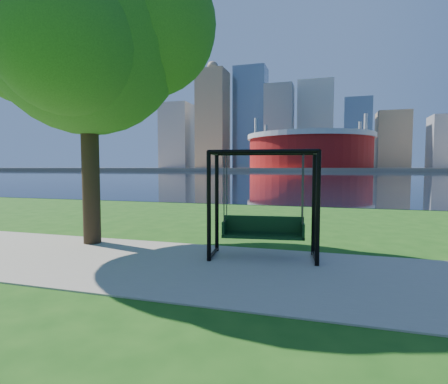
% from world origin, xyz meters
% --- Properties ---
extents(ground, '(900.00, 900.00, 0.00)m').
position_xyz_m(ground, '(0.00, 0.00, 0.00)').
color(ground, '#1E5114').
rests_on(ground, ground).
extents(path, '(120.00, 4.00, 0.03)m').
position_xyz_m(path, '(0.00, -0.50, 0.01)').
color(path, '#9E937F').
rests_on(path, ground).
extents(river, '(900.00, 180.00, 0.02)m').
position_xyz_m(river, '(0.00, 102.00, 0.01)').
color(river, black).
rests_on(river, ground).
extents(far_bank, '(900.00, 228.00, 2.00)m').
position_xyz_m(far_bank, '(0.00, 306.00, 1.00)').
color(far_bank, '#937F60').
rests_on(far_bank, ground).
extents(stadium, '(83.00, 83.00, 32.00)m').
position_xyz_m(stadium, '(-10.00, 235.00, 14.23)').
color(stadium, maroon).
rests_on(stadium, far_bank).
extents(skyline, '(392.00, 66.00, 96.50)m').
position_xyz_m(skyline, '(-4.27, 319.39, 35.89)').
color(skyline, gray).
rests_on(skyline, far_bank).
extents(swing, '(2.58, 1.36, 2.52)m').
position_xyz_m(swing, '(0.60, 0.63, 1.22)').
color(swing, black).
rests_on(swing, ground).
extents(park_tree, '(6.69, 6.04, 8.31)m').
position_xyz_m(park_tree, '(-4.32, 0.90, 5.77)').
color(park_tree, black).
rests_on(park_tree, ground).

